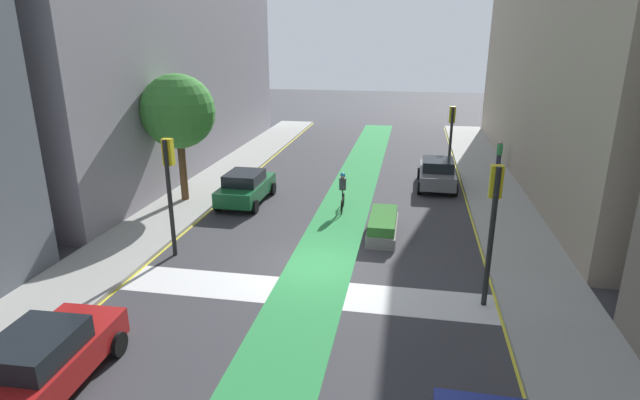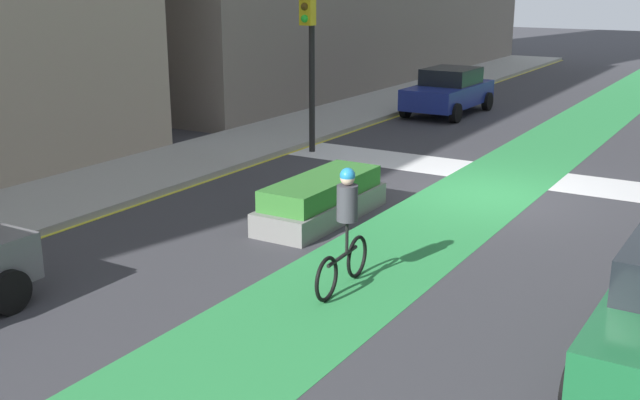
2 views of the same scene
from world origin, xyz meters
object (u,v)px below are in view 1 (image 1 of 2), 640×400
object	(u,v)px
traffic_signal_near_left	(169,175)
traffic_signal_far_right	(452,126)
pedestrian_sidewalk_right_a	(499,153)
traffic_signal_near_right	(494,210)
car_red_left_near	(43,361)
cyclist_in_lane	(343,191)
car_grey_right_far	(437,173)
street_tree_near	(178,112)
car_green_left_far	(246,187)
median_planter	(383,226)

from	to	relation	value
traffic_signal_near_left	traffic_signal_far_right	size ratio (longest dim) A/B	1.13
pedestrian_sidewalk_right_a	traffic_signal_near_left	bearing A→B (deg)	-131.94
traffic_signal_near_right	car_red_left_near	size ratio (longest dim) A/B	1.02
traffic_signal_far_right	pedestrian_sidewalk_right_a	size ratio (longest dim) A/B	2.37
traffic_signal_near_right	cyclist_in_lane	xyz separation A→B (m)	(-5.45, 7.73, -2.06)
traffic_signal_near_right	car_grey_right_far	bearing A→B (deg)	94.52
traffic_signal_far_right	street_tree_near	size ratio (longest dim) A/B	0.64
car_grey_right_far	car_red_left_near	bearing A→B (deg)	-116.99
traffic_signal_near_right	car_grey_right_far	distance (m)	12.67
car_green_left_far	car_grey_right_far	bearing A→B (deg)	25.31
cyclist_in_lane	median_planter	bearing A→B (deg)	-53.05
car_green_left_far	street_tree_near	bearing A→B (deg)	-171.92
traffic_signal_near_left	car_red_left_near	size ratio (longest dim) A/B	1.02
traffic_signal_near_right	car_red_left_near	xyz separation A→B (m)	(-10.38, -6.01, -2.23)
car_red_left_near	cyclist_in_lane	xyz separation A→B (m)	(4.93, 13.75, 0.17)
car_green_left_far	median_planter	size ratio (longest dim) A/B	1.29
car_red_left_near	cyclist_in_lane	size ratio (longest dim) A/B	2.30
cyclist_in_lane	traffic_signal_near_left	bearing A→B (deg)	-132.35
car_grey_right_far	median_planter	xyz separation A→B (m)	(-2.42, -7.42, -0.40)
traffic_signal_near_right	traffic_signal_far_right	bearing A→B (deg)	90.51
car_green_left_far	cyclist_in_lane	world-z (taller)	cyclist_in_lane
traffic_signal_near_left	cyclist_in_lane	size ratio (longest dim) A/B	2.35
traffic_signal_near_left	median_planter	bearing A→B (deg)	23.55
traffic_signal_near_left	pedestrian_sidewalk_right_a	distance (m)	20.74
cyclist_in_lane	pedestrian_sidewalk_right_a	xyz separation A→B (m)	(8.33, 9.35, 0.01)
car_green_left_far	car_red_left_near	size ratio (longest dim) A/B	0.99
traffic_signal_near_right	car_red_left_near	distance (m)	12.20
cyclist_in_lane	street_tree_near	world-z (taller)	street_tree_near
street_tree_near	median_planter	world-z (taller)	street_tree_near
traffic_signal_near_right	traffic_signal_far_right	size ratio (longest dim) A/B	1.12
pedestrian_sidewalk_right_a	cyclist_in_lane	bearing A→B (deg)	-131.67
traffic_signal_far_right	cyclist_in_lane	size ratio (longest dim) A/B	2.08
median_planter	car_grey_right_far	bearing A→B (deg)	71.95
traffic_signal_near_left	car_green_left_far	distance (m)	6.74
pedestrian_sidewalk_right_a	car_grey_right_far	bearing A→B (deg)	-129.69
traffic_signal_near_right	car_green_left_far	distance (m)	13.22
street_tree_near	car_red_left_near	bearing A→B (deg)	-78.14
traffic_signal_near_left	car_grey_right_far	bearing A→B (deg)	47.13
traffic_signal_near_left	car_green_left_far	xyz separation A→B (m)	(0.66, 6.31, -2.25)
cyclist_in_lane	street_tree_near	distance (m)	8.53
traffic_signal_near_right	traffic_signal_near_left	world-z (taller)	traffic_signal_near_left
traffic_signal_near_left	car_green_left_far	size ratio (longest dim) A/B	1.03
car_red_left_near	pedestrian_sidewalk_right_a	world-z (taller)	pedestrian_sidewalk_right_a
pedestrian_sidewalk_right_a	street_tree_near	bearing A→B (deg)	-149.60
traffic_signal_near_left	car_grey_right_far	size ratio (longest dim) A/B	1.04
median_planter	pedestrian_sidewalk_right_a	bearing A→B (deg)	62.52
traffic_signal_far_right	street_tree_near	bearing A→B (deg)	-146.85
traffic_signal_near_right	street_tree_near	xyz separation A→B (m)	(-13.24, 7.63, 1.39)
traffic_signal_near_left	cyclist_in_lane	distance (m)	8.37
car_red_left_near	car_grey_right_far	xyz separation A→B (m)	(9.39, 18.45, 0.00)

